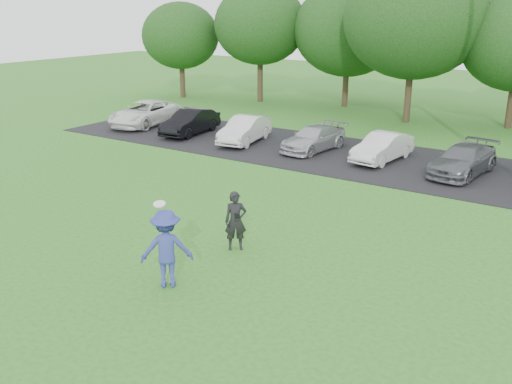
% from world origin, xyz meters
% --- Properties ---
extents(ground, '(100.00, 100.00, 0.00)m').
position_xyz_m(ground, '(0.00, 0.00, 0.00)').
color(ground, '#296F1F').
rests_on(ground, ground).
extents(parking_lot, '(32.00, 6.50, 0.03)m').
position_xyz_m(parking_lot, '(0.00, 13.00, 0.01)').
color(parking_lot, black).
rests_on(parking_lot, ground).
extents(frisbee_player, '(1.35, 1.31, 2.10)m').
position_xyz_m(frisbee_player, '(-0.08, -0.08, 0.93)').
color(frisbee_player, '#343C93').
rests_on(frisbee_player, ground).
extents(camera_bystander, '(0.69, 0.66, 1.59)m').
position_xyz_m(camera_bystander, '(0.04, 2.46, 0.80)').
color(camera_bystander, black).
rests_on(camera_bystander, ground).
extents(parked_cars, '(28.86, 4.92, 1.26)m').
position_xyz_m(parked_cars, '(-0.52, 12.93, 0.61)').
color(parked_cars, white).
rests_on(parked_cars, parking_lot).
extents(tree_row, '(42.39, 9.85, 8.64)m').
position_xyz_m(tree_row, '(1.51, 22.76, 4.91)').
color(tree_row, '#38281C').
rests_on(tree_row, ground).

